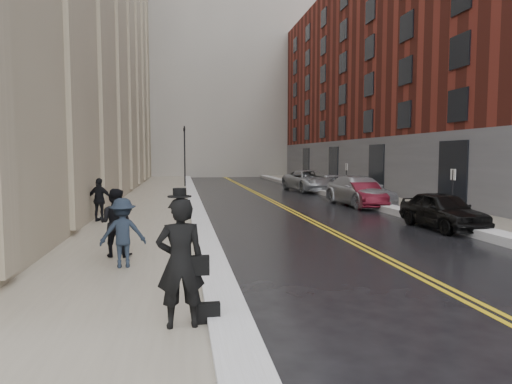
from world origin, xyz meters
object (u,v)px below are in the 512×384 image
object	(u,v)px
car_maroon	(364,195)
pedestrian_b	(123,233)
car_black	(443,210)
pedestrian_a	(115,223)
car_silver_near	(359,191)
pedestrian_main	(180,262)
pedestrian_c	(100,200)
car_silver_far	(309,181)

from	to	relation	value
car_maroon	pedestrian_b	xyz separation A→B (m)	(-11.00, -12.00, 0.30)
car_black	pedestrian_a	xyz separation A→B (m)	(-11.43, -3.52, 0.33)
pedestrian_a	car_maroon	bearing A→B (deg)	-121.41
car_silver_near	pedestrian_main	bearing A→B (deg)	-124.51
car_black	pedestrian_b	world-z (taller)	pedestrian_b
car_black	pedestrian_b	distance (m)	12.07
car_maroon	pedestrian_b	world-z (taller)	pedestrian_b
car_silver_near	pedestrian_b	world-z (taller)	pedestrian_b
car_maroon	pedestrian_c	distance (m)	13.50
car_silver_far	pedestrian_a	bearing A→B (deg)	-125.23
car_silver_near	car_silver_far	bearing A→B (deg)	85.47
car_maroon	pedestrian_main	world-z (taller)	pedestrian_main
car_silver_far	pedestrian_b	size ratio (longest dim) A/B	3.55
car_silver_near	car_silver_far	xyz separation A→B (m)	(0.00, 10.01, -0.00)
pedestrian_a	car_black	bearing A→B (deg)	-147.84
car_silver_far	pedestrian_c	xyz separation A→B (m)	(-12.93, -15.07, 0.21)
car_silver_near	pedestrian_main	size ratio (longest dim) A/B	2.77
pedestrian_c	car_silver_far	bearing A→B (deg)	-113.82
car_silver_near	pedestrian_a	bearing A→B (deg)	-138.93
pedestrian_main	pedestrian_a	distance (m)	5.50
pedestrian_main	pedestrian_a	size ratio (longest dim) A/B	1.13
pedestrian_c	car_black	bearing A→B (deg)	-176.62
car_black	pedestrian_c	bearing A→B (deg)	165.16
car_black	car_silver_far	bearing A→B (deg)	88.58
car_maroon	pedestrian_main	bearing A→B (deg)	-116.18
car_maroon	car_silver_far	xyz separation A→B (m)	(0.09, 10.90, 0.14)
car_silver_far	pedestrian_b	world-z (taller)	pedestrian_b
car_maroon	car_silver_far	distance (m)	10.90
car_black	pedestrian_c	distance (m)	13.29
pedestrian_b	car_silver_far	bearing A→B (deg)	-122.27
car_silver_near	pedestrian_main	xyz separation A→B (m)	(-9.75, -16.91, 0.35)
car_black	car_maroon	distance (m)	7.26
car_black	car_silver_near	distance (m)	8.15
pedestrian_main	pedestrian_b	size ratio (longest dim) A/B	1.23
pedestrian_b	car_silver_near	bearing A→B (deg)	-137.14
pedestrian_c	car_maroon	bearing A→B (deg)	-145.18
pedestrian_b	pedestrian_c	size ratio (longest dim) A/B	0.95
car_maroon	car_silver_near	distance (m)	0.90
car_maroon	car_silver_far	world-z (taller)	car_silver_far
car_silver_near	car_silver_far	world-z (taller)	car_silver_near
pedestrian_a	pedestrian_main	bearing A→B (deg)	122.76
car_black	car_silver_near	bearing A→B (deg)	88.58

